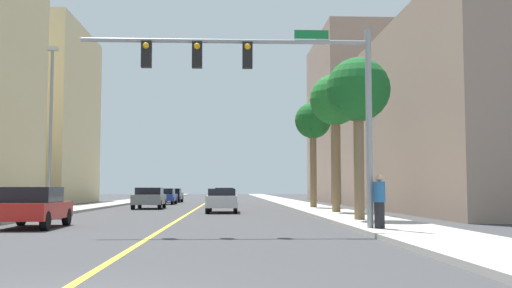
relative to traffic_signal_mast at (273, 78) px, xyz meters
name	(u,v)px	position (x,y,z in m)	size (l,w,h in m)	color
ground	(201,206)	(-3.63, 30.23, -4.88)	(192.00, 192.00, 0.00)	#38383A
sidewalk_left	(104,205)	(-11.45, 30.23, -4.81)	(3.03, 168.00, 0.15)	#9E9B93
sidewalk_right	(298,205)	(4.18, 30.23, -4.81)	(3.03, 168.00, 0.15)	#B2ADA3
lane_marking_center	(201,206)	(-3.63, 30.23, -4.88)	(0.16, 144.00, 0.01)	yellow
building_left_far	(16,115)	(-21.62, 38.75, 3.42)	(12.87, 14.60, 16.60)	beige
building_right_near	(477,122)	(13.98, 17.70, 0.62)	(12.11, 26.68, 11.01)	gray
building_right_far	(371,120)	(13.71, 44.47, 3.83)	(11.57, 16.93, 17.42)	gray
traffic_signal_mast	(273,78)	(0.00, 0.00, 0.00)	(9.23, 0.36, 6.35)	gray
street_lamp	(51,121)	(-10.43, 11.88, -0.07)	(0.56, 0.28, 8.47)	gray
palm_near	(358,93)	(3.82, 5.10, 0.38)	(2.60, 2.60, 6.54)	brown
palm_mid	(335,103)	(4.28, 12.94, 1.10)	(2.73, 2.73, 7.36)	brown
palm_far	(313,123)	(4.17, 20.79, 0.82)	(2.41, 2.41, 6.96)	brown
car_gray	(149,198)	(-6.85, 22.77, -4.12)	(2.03, 4.60, 1.44)	slate
car_white	(225,195)	(-1.80, 35.33, -4.13)	(1.96, 3.91, 1.44)	white
car_red	(33,207)	(-8.30, 2.74, -4.13)	(1.96, 3.95, 1.44)	red
car_black	(172,195)	(-7.08, 41.89, -4.16)	(1.94, 3.90, 1.37)	black
car_silver	(222,200)	(-1.79, 15.93, -4.15)	(1.79, 4.39, 1.37)	#BCBCC1
car_blue	(164,196)	(-7.07, 34.13, -4.16)	(2.02, 4.03, 1.38)	#1E389E
pedestrian	(379,201)	(3.29, -0.25, -3.90)	(0.38, 0.38, 1.67)	black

